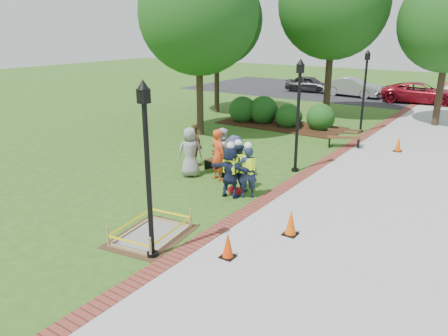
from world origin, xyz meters
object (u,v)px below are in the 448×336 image
Objects in this scene: hivis_worker_c at (238,165)px; lamp_near at (147,159)px; wet_concrete_pad at (151,228)px; bench_near at (218,167)px; hivis_worker_a at (231,170)px; hivis_worker_b at (248,170)px; cone_front at (228,246)px.

lamp_near is at bearing -81.59° from hivis_worker_c.
hivis_worker_c is at bearing 89.98° from wet_concrete_pad.
bench_near is 2.64m from hivis_worker_a.
hivis_worker_a is at bearing -150.60° from hivis_worker_b.
lamp_near reaches higher than wet_concrete_pad.
hivis_worker_a is at bearing -45.80° from bench_near.
hivis_worker_a is 0.70m from hivis_worker_c.
cone_front is 2.83m from lamp_near.
bench_near is 0.79× the size of hivis_worker_c.
wet_concrete_pad is at bearing -73.34° from bench_near.
hivis_worker_a reaches higher than hivis_worker_c.
lamp_near is 4.66m from hivis_worker_a.
hivis_worker_b is 0.76m from hivis_worker_c.
lamp_near is at bearing -82.23° from hivis_worker_a.
hivis_worker_c is (-0.74, 5.03, -1.59)m from lamp_near.
wet_concrete_pad is 1.42× the size of hivis_worker_c.
hivis_worker_a is at bearing 97.77° from lamp_near.
bench_near is at bearing 144.94° from hivis_worker_c.
bench_near is at bearing 134.20° from hivis_worker_a.
lamp_near reaches higher than bench_near.
bench_near is 2.83m from hivis_worker_b.
cone_front is at bearing -52.95° from bench_near.
cone_front is 0.36× the size of hivis_worker_b.
cone_front is at bearing -57.46° from hivis_worker_a.
wet_concrete_pad is 1.80× the size of bench_near.
hivis_worker_a is at bearing -77.61° from hivis_worker_c.
cone_front is 0.38× the size of hivis_worker_c.
wet_concrete_pad is at bearing -92.42° from hivis_worker_a.
bench_near reaches higher than wet_concrete_pad.
hivis_worker_c is (-2.31, 4.08, 0.56)m from cone_front.
hivis_worker_c is (-0.15, 0.69, -0.04)m from hivis_worker_a.
hivis_worker_b is 1.05× the size of hivis_worker_c.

